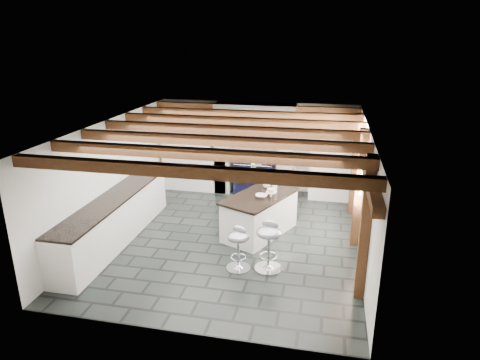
% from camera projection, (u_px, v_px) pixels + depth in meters
% --- Properties ---
extents(ground, '(6.00, 6.00, 0.00)m').
position_uv_depth(ground, '(231.00, 237.00, 8.66)').
color(ground, black).
rests_on(ground, ground).
extents(room_shell, '(6.00, 6.03, 6.00)m').
position_uv_depth(room_shell, '(219.00, 165.00, 9.75)').
color(room_shell, silver).
rests_on(room_shell, ground).
extents(range_cooker, '(1.00, 0.63, 0.99)m').
position_uv_depth(range_cooker, '(254.00, 175.00, 10.99)').
color(range_cooker, black).
rests_on(range_cooker, ground).
extents(kitchen_island, '(1.51, 1.92, 1.13)m').
position_uv_depth(kitchen_island, '(260.00, 214.00, 8.70)').
color(kitchen_island, white).
rests_on(kitchen_island, ground).
extents(bar_stool_near, '(0.54, 0.54, 0.90)m').
position_uv_depth(bar_stool_near, '(269.00, 240.00, 7.30)').
color(bar_stool_near, silver).
rests_on(bar_stool_near, ground).
extents(bar_stool_far, '(0.51, 0.51, 0.79)m').
position_uv_depth(bar_stool_far, '(239.00, 243.00, 7.34)').
color(bar_stool_far, silver).
rests_on(bar_stool_far, ground).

